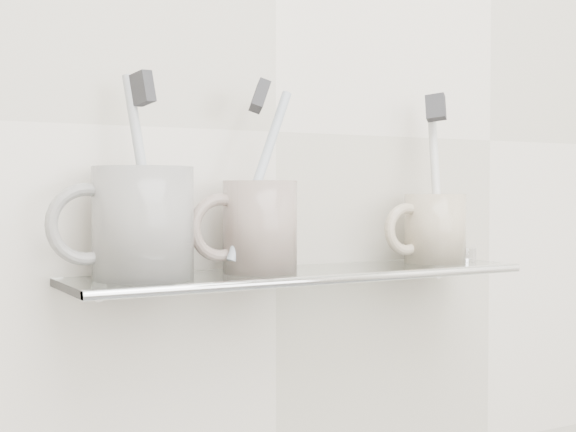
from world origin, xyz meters
TOP-DOWN VIEW (x-y plane):
  - wall_back at (0.00, 1.10)m, footprint 2.50×0.00m
  - shelf_glass at (0.00, 1.04)m, footprint 0.50×0.12m
  - shelf_rail at (0.00, 0.98)m, footprint 0.50×0.01m
  - bracket_left at (-0.21, 1.09)m, footprint 0.02×0.03m
  - bracket_right at (0.21, 1.09)m, footprint 0.02×0.03m
  - mug_left at (-0.17, 1.04)m, footprint 0.11×0.11m
  - mug_left_handle at (-0.23, 1.04)m, footprint 0.08×0.01m
  - toothbrush_left at (-0.17, 1.04)m, footprint 0.03×0.04m
  - bristles_left at (-0.17, 1.04)m, footprint 0.02×0.03m
  - mug_center at (-0.05, 1.04)m, footprint 0.09×0.09m
  - mug_center_handle at (-0.09, 1.04)m, footprint 0.07×0.01m
  - toothbrush_center at (-0.05, 1.04)m, footprint 0.09×0.04m
  - bristles_center at (-0.05, 1.04)m, footprint 0.03×0.03m
  - mug_right at (0.18, 1.04)m, footprint 0.07×0.07m
  - mug_right_handle at (0.14, 1.04)m, footprint 0.06×0.01m
  - toothbrush_right at (0.18, 1.04)m, footprint 0.04×0.07m
  - bristles_right at (0.18, 1.04)m, footprint 0.03×0.03m
  - chrome_cap at (0.22, 1.04)m, footprint 0.04×0.04m

SIDE VIEW (x-z plane):
  - bracket_left at x=-0.21m, z-range 1.08..1.09m
  - bracket_right at x=0.21m, z-range 1.08..1.09m
  - shelf_glass at x=0.00m, z-range 1.09..1.10m
  - shelf_rail at x=0.00m, z-range 1.09..1.10m
  - chrome_cap at x=0.22m, z-range 1.10..1.12m
  - mug_right at x=0.18m, z-range 1.10..1.18m
  - mug_right_handle at x=0.14m, z-range 1.11..1.17m
  - mug_center at x=-0.05m, z-range 1.10..1.19m
  - mug_center_handle at x=-0.09m, z-range 1.11..1.18m
  - mug_left at x=-0.17m, z-range 1.10..1.21m
  - mug_left_handle at x=-0.23m, z-range 1.12..1.19m
  - toothbrush_left at x=-0.17m, z-range 1.11..1.30m
  - toothbrush_center at x=-0.05m, z-range 1.11..1.29m
  - toothbrush_right at x=0.18m, z-range 1.11..1.29m
  - wall_back at x=0.00m, z-range 0.00..2.50m
  - bristles_left at x=-0.17m, z-range 1.26..1.30m
  - bristles_center at x=-0.05m, z-range 1.26..1.30m
  - bristles_right at x=0.18m, z-range 1.26..1.30m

